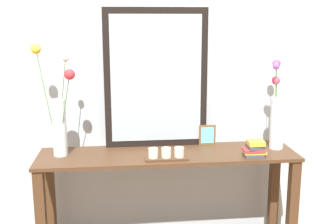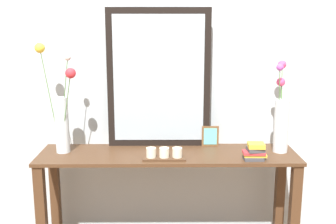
{
  "view_description": "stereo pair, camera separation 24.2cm",
  "coord_description": "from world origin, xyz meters",
  "px_view_note": "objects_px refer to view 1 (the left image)",
  "views": [
    {
      "loc": [
        -0.26,
        -2.36,
        1.62
      ],
      "look_at": [
        0.0,
        0.0,
        1.11
      ],
      "focal_mm": 44.65,
      "sensor_mm": 36.0,
      "label": 1
    },
    {
      "loc": [
        -0.02,
        -2.37,
        1.62
      ],
      "look_at": [
        0.0,
        0.0,
        1.11
      ],
      "focal_mm": 44.65,
      "sensor_mm": 36.0,
      "label": 2
    }
  ],
  "objects_px": {
    "mirror_leaning": "(156,79)",
    "book_stack": "(255,149)",
    "vase_right": "(277,117)",
    "tall_vase_left": "(59,116)",
    "candle_tray": "(166,155)",
    "console_table": "(168,207)",
    "picture_frame_small": "(207,135)"
  },
  "relations": [
    {
      "from": "tall_vase_left",
      "to": "candle_tray",
      "type": "relative_size",
      "value": 2.65
    },
    {
      "from": "mirror_leaning",
      "to": "console_table",
      "type": "bearing_deg",
      "value": -71.18
    },
    {
      "from": "vase_right",
      "to": "console_table",
      "type": "bearing_deg",
      "value": -177.41
    },
    {
      "from": "picture_frame_small",
      "to": "book_stack",
      "type": "xyz_separation_m",
      "value": [
        0.22,
        -0.26,
        -0.02
      ]
    },
    {
      "from": "tall_vase_left",
      "to": "vase_right",
      "type": "distance_m",
      "value": 1.3
    },
    {
      "from": "picture_frame_small",
      "to": "candle_tray",
      "type": "bearing_deg",
      "value": -138.46
    },
    {
      "from": "mirror_leaning",
      "to": "tall_vase_left",
      "type": "height_order",
      "value": "mirror_leaning"
    },
    {
      "from": "candle_tray",
      "to": "picture_frame_small",
      "type": "distance_m",
      "value": 0.39
    },
    {
      "from": "console_table",
      "to": "candle_tray",
      "type": "height_order",
      "value": "candle_tray"
    },
    {
      "from": "mirror_leaning",
      "to": "book_stack",
      "type": "relative_size",
      "value": 6.23
    },
    {
      "from": "vase_right",
      "to": "picture_frame_small",
      "type": "relative_size",
      "value": 4.21
    },
    {
      "from": "book_stack",
      "to": "console_table",
      "type": "bearing_deg",
      "value": 166.26
    },
    {
      "from": "picture_frame_small",
      "to": "vase_right",
      "type": "bearing_deg",
      "value": -15.58
    },
    {
      "from": "book_stack",
      "to": "candle_tray",
      "type": "bearing_deg",
      "value": 179.04
    },
    {
      "from": "vase_right",
      "to": "picture_frame_small",
      "type": "xyz_separation_m",
      "value": [
        -0.41,
        0.11,
        -0.13
      ]
    },
    {
      "from": "vase_right",
      "to": "candle_tray",
      "type": "relative_size",
      "value": 2.21
    },
    {
      "from": "console_table",
      "to": "tall_vase_left",
      "type": "xyz_separation_m",
      "value": [
        -0.63,
        0.02,
        0.58
      ]
    },
    {
      "from": "picture_frame_small",
      "to": "book_stack",
      "type": "bearing_deg",
      "value": -49.57
    },
    {
      "from": "vase_right",
      "to": "tall_vase_left",
      "type": "bearing_deg",
      "value": -179.75
    },
    {
      "from": "console_table",
      "to": "candle_tray",
      "type": "relative_size",
      "value": 6.27
    },
    {
      "from": "vase_right",
      "to": "candle_tray",
      "type": "xyz_separation_m",
      "value": [
        -0.7,
        -0.14,
        -0.17
      ]
    },
    {
      "from": "mirror_leaning",
      "to": "candle_tray",
      "type": "bearing_deg",
      "value": -83.19
    },
    {
      "from": "vase_right",
      "to": "candle_tray",
      "type": "bearing_deg",
      "value": -168.46
    },
    {
      "from": "console_table",
      "to": "picture_frame_small",
      "type": "xyz_separation_m",
      "value": [
        0.27,
        0.14,
        0.41
      ]
    },
    {
      "from": "tall_vase_left",
      "to": "mirror_leaning",
      "type": "bearing_deg",
      "value": 13.45
    },
    {
      "from": "console_table",
      "to": "candle_tray",
      "type": "bearing_deg",
      "value": -101.42
    },
    {
      "from": "console_table",
      "to": "vase_right",
      "type": "bearing_deg",
      "value": 2.59
    },
    {
      "from": "mirror_leaning",
      "to": "candle_tray",
      "type": "relative_size",
      "value": 3.48
    },
    {
      "from": "console_table",
      "to": "book_stack",
      "type": "height_order",
      "value": "book_stack"
    },
    {
      "from": "picture_frame_small",
      "to": "console_table",
      "type": "bearing_deg",
      "value": -151.55
    },
    {
      "from": "mirror_leaning",
      "to": "picture_frame_small",
      "type": "relative_size",
      "value": 6.63
    },
    {
      "from": "tall_vase_left",
      "to": "picture_frame_small",
      "type": "distance_m",
      "value": 0.92
    }
  ]
}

